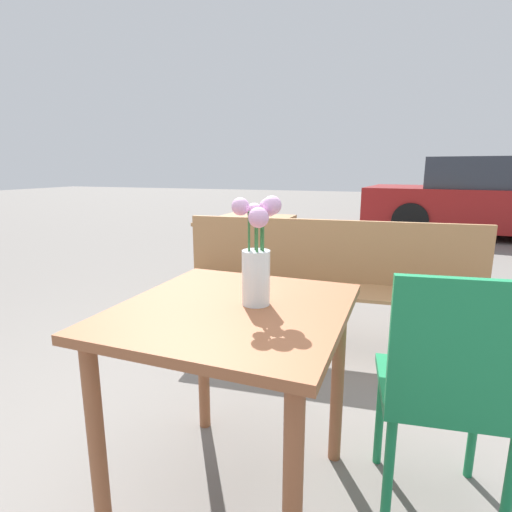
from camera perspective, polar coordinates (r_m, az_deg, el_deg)
ground_plane at (r=1.70m, az=-2.92°, el=-31.07°), size 40.00×40.00×0.00m
table_front at (r=1.35m, az=-3.20°, el=-11.99°), size 0.73×0.79×0.73m
flower_vase at (r=1.27m, az=0.10°, el=-0.28°), size 0.15×0.15×0.35m
cafe_chair at (r=1.44m, az=25.86°, el=-16.25°), size 0.45×0.45×0.88m
bench_near at (r=2.57m, az=10.17°, el=-3.48°), size 1.91×0.52×0.85m
table_back at (r=3.64m, az=-1.15°, el=3.56°), size 0.69×0.89×0.72m
parked_car at (r=8.16m, az=31.65°, el=6.90°), size 4.61×2.29×1.36m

